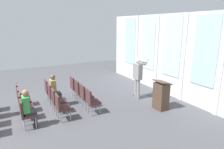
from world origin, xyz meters
The scene contains 19 objects.
ground_plane centered at (0.00, 0.00, 0.00)m, with size 17.14×17.14×0.00m, color #4C4C51.
rear_partition centered at (0.04, 6.58, 1.88)m, with size 8.33×0.14×3.67m.
speaker centered at (0.48, 4.99, 1.05)m, with size 0.50×0.69×1.79m.
mic_stand centered at (0.20, 5.14, 0.34)m, with size 0.28×0.28×1.55m.
lectern centered at (1.85, 5.11, 0.55)m, with size 0.60×0.48×1.16m.
chair_r0_c0 centered at (-0.98, 2.60, 0.53)m, with size 0.46×0.44×0.94m.
chair_r0_c1 centered at (-0.33, 2.60, 0.53)m, with size 0.46×0.44×0.94m.
chair_r0_c2 centered at (0.33, 2.60, 0.53)m, with size 0.46×0.44×0.94m.
chair_r0_c3 centered at (0.98, 2.60, 0.53)m, with size 0.46×0.44×0.94m.
chair_r1_c0 centered at (-0.98, 1.49, 0.53)m, with size 0.46×0.44×0.94m.
chair_r1_c1 centered at (-0.33, 1.49, 0.53)m, with size 0.46×0.44×0.94m.
audience_r1_c1 centered at (-0.33, 1.57, 0.74)m, with size 0.36×0.39×1.32m.
chair_r1_c2 centered at (0.33, 1.49, 0.53)m, with size 0.46×0.44×0.94m.
chair_r1_c3 centered at (0.98, 1.49, 0.53)m, with size 0.46×0.44×0.94m.
chair_r2_c0 centered at (-0.98, 0.38, 0.53)m, with size 0.46×0.44×0.94m.
chair_r2_c1 centered at (-0.33, 0.38, 0.53)m, with size 0.46×0.44×0.94m.
chair_r2_c2 centered at (0.33, 0.38, 0.53)m, with size 0.46×0.44×0.94m.
chair_r2_c3 centered at (0.98, 0.38, 0.53)m, with size 0.46×0.44×0.94m.
audience_r2_c3 centered at (0.98, 0.47, 0.71)m, with size 0.36×0.39×1.27m.
Camera 1 is at (7.28, 0.07, 3.21)m, focal length 31.75 mm.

